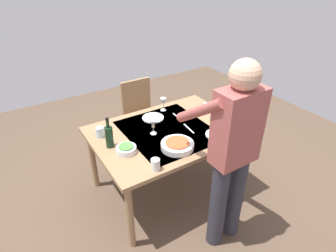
{
  "coord_description": "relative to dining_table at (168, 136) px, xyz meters",
  "views": [
    {
      "loc": [
        1.28,
        2.02,
        2.24
      ],
      "look_at": [
        0.0,
        0.0,
        0.81
      ],
      "focal_mm": 30.14,
      "sensor_mm": 36.0,
      "label": 1
    }
  ],
  "objects": [
    {
      "name": "water_cup_far_right",
      "position": [
        0.41,
        0.46,
        0.12
      ],
      "size": [
        0.07,
        0.07,
        0.1
      ],
      "primitive_type": "cylinder",
      "color": "silver",
      "rests_on": "dining_table"
    },
    {
      "name": "water_cup_near_left",
      "position": [
        -0.58,
        -0.11,
        0.12
      ],
      "size": [
        0.08,
        0.08,
        0.1
      ],
      "primitive_type": "cylinder",
      "color": "silver",
      "rests_on": "dining_table"
    },
    {
      "name": "water_cup_far_left",
      "position": [
        -0.49,
        0.16,
        0.13
      ],
      "size": [
        0.08,
        0.08,
        0.11
      ],
      "primitive_type": "cylinder",
      "color": "silver",
      "rests_on": "dining_table"
    },
    {
      "name": "chair_near",
      "position": [
        -0.15,
        -0.91,
        -0.16
      ],
      "size": [
        0.4,
        0.4,
        0.91
      ],
      "color": "brown",
      "rests_on": "ground_plane"
    },
    {
      "name": "dinner_plate_near",
      "position": [
        -0.36,
        0.33,
        0.08
      ],
      "size": [
        0.23,
        0.23,
        0.01
      ],
      "primitive_type": "cylinder",
      "color": "silver",
      "rests_on": "dining_table"
    },
    {
      "name": "ground_plane",
      "position": [
        0.0,
        0.0,
        -0.69
      ],
      "size": [
        6.0,
        6.0,
        0.0
      ],
      "primitive_type": "plane",
      "color": "brown"
    },
    {
      "name": "wine_glass_right",
      "position": [
        -0.18,
        -0.39,
        0.17
      ],
      "size": [
        0.07,
        0.07,
        0.15
      ],
      "color": "white",
      "rests_on": "dining_table"
    },
    {
      "name": "side_bowl_salad",
      "position": [
        0.51,
        0.12,
        0.1
      ],
      "size": [
        0.18,
        0.18,
        0.07
      ],
      "color": "silver",
      "rests_on": "dining_table"
    },
    {
      "name": "dining_table",
      "position": [
        0.0,
        0.0,
        0.0
      ],
      "size": [
        1.48,
        1.06,
        0.76
      ],
      "color": "#93704C",
      "rests_on": "ground_plane"
    },
    {
      "name": "table_fork",
      "position": [
        -0.23,
        -0.17,
        0.07
      ],
      "size": [
        0.02,
        0.18,
        0.0
      ],
      "primitive_type": "cube",
      "rotation": [
        0.0,
        0.0,
        -0.02
      ],
      "color": "silver",
      "rests_on": "dining_table"
    },
    {
      "name": "person_server",
      "position": [
        -0.08,
        0.79,
        0.28
      ],
      "size": [
        0.42,
        0.61,
        1.69
      ],
      "color": "#2D2D38",
      "rests_on": "ground_plane"
    },
    {
      "name": "wine_bottle",
      "position": [
        0.59,
        -0.05,
        0.18
      ],
      "size": [
        0.07,
        0.07,
        0.3
      ],
      "color": "black",
      "rests_on": "dining_table"
    },
    {
      "name": "table_knife",
      "position": [
        -0.19,
        0.09,
        0.07
      ],
      "size": [
        0.03,
        0.2,
        0.0
      ],
      "primitive_type": "cube",
      "rotation": [
        0.0,
        0.0,
        -0.1
      ],
      "color": "silver",
      "rests_on": "dining_table"
    },
    {
      "name": "water_cup_near_right",
      "position": [
        0.61,
        -0.25,
        0.12
      ],
      "size": [
        0.08,
        0.08,
        0.1
      ],
      "primitive_type": "cylinder",
      "color": "silver",
      "rests_on": "dining_table"
    },
    {
      "name": "serving_bowl_pasta",
      "position": [
        0.09,
        0.3,
        0.1
      ],
      "size": [
        0.3,
        0.3,
        0.07
      ],
      "color": "silver",
      "rests_on": "dining_table"
    },
    {
      "name": "wine_glass_left",
      "position": [
        0.15,
        -0.02,
        0.17
      ],
      "size": [
        0.07,
        0.07,
        0.15
      ],
      "color": "white",
      "rests_on": "dining_table"
    },
    {
      "name": "dinner_plate_far",
      "position": [
        0.01,
        -0.29,
        0.08
      ],
      "size": [
        0.23,
        0.23,
        0.01
      ],
      "primitive_type": "cylinder",
      "color": "silver",
      "rests_on": "dining_table"
    }
  ]
}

